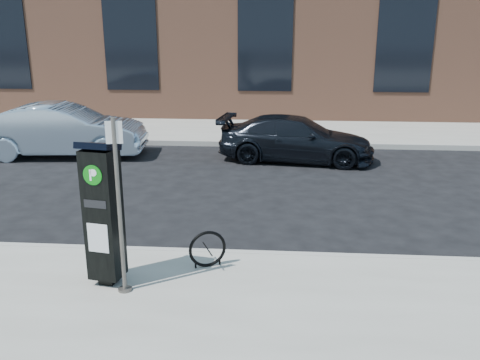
# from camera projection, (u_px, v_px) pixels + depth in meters

# --- Properties ---
(ground) EXTENTS (120.00, 120.00, 0.00)m
(ground) POSITION_uv_depth(u_px,v_px,m) (240.00, 260.00, 7.89)
(ground) COLOR black
(ground) RESTS_ON ground
(sidewalk_far) EXTENTS (60.00, 12.00, 0.15)m
(sidewalk_far) POSITION_uv_depth(u_px,v_px,m) (265.00, 114.00, 21.25)
(sidewalk_far) COLOR gray
(sidewalk_far) RESTS_ON ground
(curb_near) EXTENTS (60.00, 0.12, 0.16)m
(curb_near) POSITION_uv_depth(u_px,v_px,m) (240.00, 256.00, 7.85)
(curb_near) COLOR #9E9B93
(curb_near) RESTS_ON ground
(curb_far) EXTENTS (60.00, 0.12, 0.16)m
(curb_far) POSITION_uv_depth(u_px,v_px,m) (260.00, 144.00, 15.53)
(curb_far) COLOR #9E9B93
(curb_far) RESTS_ON ground
(building) EXTENTS (28.00, 10.05, 8.25)m
(building) POSITION_uv_depth(u_px,v_px,m) (269.00, 14.00, 22.97)
(building) COLOR #935B42
(building) RESTS_ON ground
(parking_kiosk) EXTENTS (0.51, 0.47, 1.97)m
(parking_kiosk) POSITION_uv_depth(u_px,v_px,m) (103.00, 212.00, 6.59)
(parking_kiosk) COLOR black
(parking_kiosk) RESTS_ON sidewalk_near
(sign_pole) EXTENTS (0.20, 0.18, 2.29)m
(sign_pole) POSITION_uv_depth(u_px,v_px,m) (119.00, 209.00, 6.34)
(sign_pole) COLOR #4D4844
(sign_pole) RESTS_ON sidewalk_near
(bike_rack) EXTENTS (0.52, 0.26, 0.55)m
(bike_rack) POSITION_uv_depth(u_px,v_px,m) (207.00, 249.00, 7.26)
(bike_rack) COLOR black
(bike_rack) RESTS_ON sidewalk_near
(car_silver) EXTENTS (4.62, 2.00, 1.48)m
(car_silver) POSITION_uv_depth(u_px,v_px,m) (63.00, 130.00, 14.20)
(car_silver) COLOR #9DB3C8
(car_silver) RESTS_ON ground
(car_dark) EXTENTS (4.35, 2.21, 1.21)m
(car_dark) POSITION_uv_depth(u_px,v_px,m) (296.00, 139.00, 13.76)
(car_dark) COLOR black
(car_dark) RESTS_ON ground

